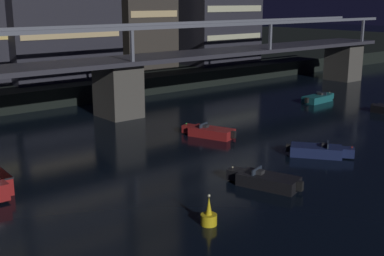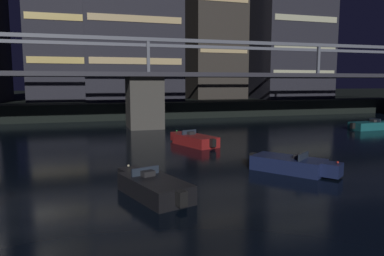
# 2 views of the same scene
# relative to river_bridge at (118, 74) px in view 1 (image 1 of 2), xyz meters

# --- Properties ---
(river_bridge) EXTENTS (85.36, 6.40, 9.38)m
(river_bridge) POSITION_rel_river_bridge_xyz_m (0.00, 0.00, 0.00)
(river_bridge) COLOR #4C4944
(river_bridge) RESTS_ON ground
(speedboat_near_center) EXTENTS (4.00, 4.69, 1.16)m
(speedboat_near_center) POSITION_rel_river_bridge_xyz_m (4.66, -21.98, -4.02)
(speedboat_near_center) COLOR #19234C
(speedboat_near_center) RESTS_ON ground
(speedboat_near_right) EXTENTS (3.02, 5.11, 1.16)m
(speedboat_near_right) POSITION_rel_river_bridge_xyz_m (1.95, -12.13, -4.02)
(speedboat_near_right) COLOR maroon
(speedboat_near_right) RESTS_ON ground
(speedboat_mid_left) EXTENTS (5.22, 2.05, 1.16)m
(speedboat_mid_left) POSITION_rel_river_bridge_xyz_m (22.61, -8.41, -4.02)
(speedboat_mid_left) COLOR #196066
(speedboat_mid_left) RESTS_ON ground
(speedboat_mid_center) EXTENTS (2.93, 5.14, 1.16)m
(speedboat_mid_center) POSITION_rel_river_bridge_xyz_m (-3.58, -23.90, -4.02)
(speedboat_mid_center) COLOR black
(speedboat_mid_center) RESTS_ON ground
(channel_buoy) EXTENTS (0.90, 0.90, 1.76)m
(channel_buoy) POSITION_rel_river_bridge_xyz_m (-10.31, -25.95, -3.96)
(channel_buoy) COLOR yellow
(channel_buoy) RESTS_ON ground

